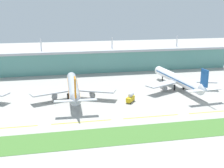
{
  "coord_description": "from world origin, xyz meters",
  "views": [
    {
      "loc": [
        -50.14,
        -139.55,
        53.71
      ],
      "look_at": [
        -14.4,
        31.44,
        7.0
      ],
      "focal_mm": 48.63,
      "sensor_mm": 36.0,
      "label": 1
    }
  ],
  "objects": [
    {
      "name": "ground_plane",
      "position": [
        0.0,
        0.0,
        0.0
      ],
      "size": [
        600.0,
        600.0,
        0.0
      ],
      "primitive_type": "plane",
      "color": "#A8A59E"
    },
    {
      "name": "taxiway_stripe_mid_east",
      "position": [
        31.0,
        -7.45,
        0.02
      ],
      "size": [
        28.0,
        0.7,
        0.04
      ],
      "primitive_type": "cube",
      "color": "yellow",
      "rests_on": "ground"
    },
    {
      "name": "airliner_near_middle",
      "position": [
        -37.61,
        29.95,
        6.45
      ],
      "size": [
        48.76,
        63.08,
        18.9
      ],
      "color": "#ADB2BC",
      "rests_on": "ground"
    },
    {
      "name": "airliner_far_middle",
      "position": [
        29.81,
        35.71,
        6.45
      ],
      "size": [
        48.62,
        66.23,
        18.9
      ],
      "color": "white",
      "rests_on": "ground"
    },
    {
      "name": "taxiway_stripe_centre",
      "position": [
        -3.0,
        -7.45,
        0.02
      ],
      "size": [
        28.0,
        0.7,
        0.04
      ],
      "primitive_type": "cube",
      "color": "yellow",
      "rests_on": "ground"
    },
    {
      "name": "grass_verge",
      "position": [
        0.0,
        -25.58,
        0.05
      ],
      "size": [
        300.0,
        18.0,
        0.1
      ],
      "primitive_type": "cube",
      "color": "#477A33",
      "rests_on": "ground"
    },
    {
      "name": "terminal_building",
      "position": [
        -0.0,
        105.85,
        9.27
      ],
      "size": [
        288.0,
        34.0,
        27.15
      ],
      "color": "#5B9E93",
      "rests_on": "ground"
    },
    {
      "name": "taxiway_stripe_mid_west",
      "position": [
        -37.0,
        -7.45,
        0.02
      ],
      "size": [
        28.0,
        0.7,
        0.04
      ],
      "primitive_type": "cube",
      "color": "yellow",
      "rests_on": "ground"
    },
    {
      "name": "fuel_truck",
      "position": [
        -6.85,
        16.8,
        2.26
      ],
      "size": [
        6.37,
        7.34,
        4.95
      ],
      "color": "gold",
      "rests_on": "ground"
    },
    {
      "name": "taxiway_stripe_west",
      "position": [
        -71.0,
        -7.45,
        0.02
      ],
      "size": [
        28.0,
        0.7,
        0.04
      ],
      "primitive_type": "cube",
      "color": "yellow",
      "rests_on": "ground"
    }
  ]
}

